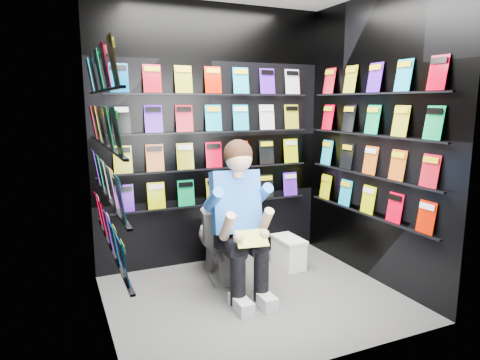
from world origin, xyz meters
name	(u,v)px	position (x,y,z in m)	size (l,w,h in m)	color
floor	(255,298)	(0.00, 0.00, 0.00)	(2.40, 2.40, 0.00)	#555553
wall_back	(213,137)	(0.00, 1.00, 1.30)	(2.40, 0.04, 2.60)	black
wall_front	(330,161)	(0.00, -1.00, 1.30)	(2.40, 0.04, 2.60)	black
wall_left	(99,153)	(-1.20, 0.00, 1.30)	(0.04, 2.00, 2.60)	black
wall_right	(374,141)	(1.20, 0.00, 1.30)	(0.04, 2.00, 2.60)	black
comics_back	(214,137)	(0.00, 0.97, 1.31)	(2.10, 0.06, 1.37)	red
comics_left	(104,152)	(-1.17, 0.00, 1.31)	(0.06, 1.70, 1.37)	red
comics_right	(372,140)	(1.17, 0.00, 1.31)	(0.06, 1.70, 1.37)	red
toilet	(219,238)	(-0.10, 0.60, 0.37)	(0.42, 0.75, 0.73)	white
longbox	(289,253)	(0.62, 0.50, 0.14)	(0.20, 0.37, 0.28)	white
longbox_lid	(289,239)	(0.62, 0.50, 0.29)	(0.22, 0.39, 0.03)	white
reader	(234,203)	(-0.10, 0.22, 0.79)	(0.55, 0.80, 1.47)	blue
held_comic	(252,238)	(-0.10, -0.13, 0.58)	(0.25, 0.01, 0.18)	green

